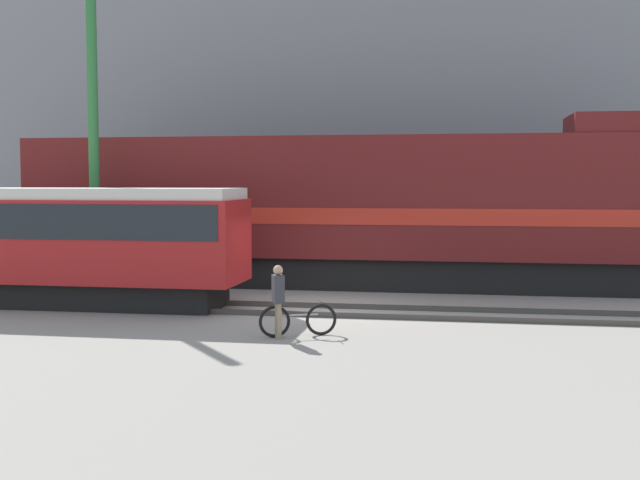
% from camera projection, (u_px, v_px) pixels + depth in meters
% --- Properties ---
extents(ground_plane, '(120.00, 120.00, 0.00)m').
position_uv_depth(ground_plane, '(315.00, 308.00, 21.34)').
color(ground_plane, gray).
extents(track_near, '(60.00, 1.50, 0.14)m').
position_uv_depth(track_near, '(311.00, 310.00, 20.66)').
color(track_near, '#47423D').
rests_on(track_near, ground).
extents(track_far, '(60.00, 1.51, 0.14)m').
position_uv_depth(track_far, '(341.00, 284.00, 25.87)').
color(track_far, '#47423D').
rests_on(track_far, ground).
extents(building_backdrop, '(36.16, 6.00, 12.99)m').
position_uv_depth(building_backdrop, '(372.00, 108.00, 34.19)').
color(building_backdrop, gray).
rests_on(building_backdrop, ground).
extents(freight_locomotive, '(20.24, 3.04, 5.36)m').
position_uv_depth(freight_locomotive, '(341.00, 209.00, 25.69)').
color(freight_locomotive, black).
rests_on(freight_locomotive, ground).
extents(streetcar, '(9.48, 2.54, 3.19)m').
position_uv_depth(streetcar, '(70.00, 239.00, 21.67)').
color(streetcar, black).
rests_on(streetcar, ground).
extents(bicycle, '(1.61, 0.80, 0.76)m').
position_uv_depth(bicycle, '(298.00, 320.00, 17.42)').
color(bicycle, black).
rests_on(bicycle, ground).
extents(person, '(0.35, 0.42, 1.58)m').
position_uv_depth(person, '(278.00, 295.00, 17.13)').
color(person, '#8C7A5B').
rests_on(person, ground).
extents(utility_pole_left, '(0.31, 0.31, 9.42)m').
position_uv_depth(utility_pole_left, '(93.00, 137.00, 24.15)').
color(utility_pole_left, '#2D7238').
rests_on(utility_pole_left, ground).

